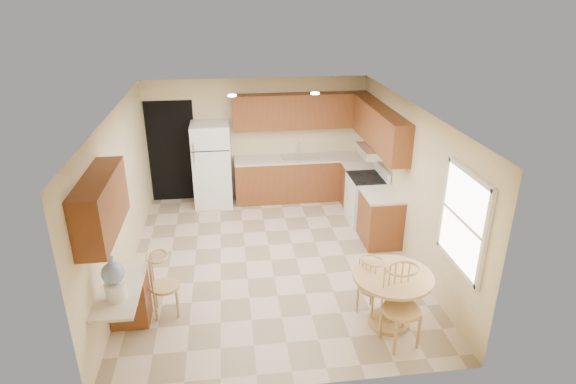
{
  "coord_description": "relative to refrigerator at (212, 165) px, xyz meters",
  "views": [
    {
      "loc": [
        -0.61,
        -6.83,
        4.14
      ],
      "look_at": [
        0.32,
        0.3,
        1.07
      ],
      "focal_mm": 30.0,
      "sensor_mm": 36.0,
      "label": 1
    }
  ],
  "objects": [
    {
      "name": "sink",
      "position": [
        1.8,
        0.05,
        0.06
      ],
      "size": [
        0.78,
        0.44,
        0.01
      ],
      "primitive_type": "cube",
      "color": "silver",
      "rests_on": "counter_back"
    },
    {
      "name": "counter_right_b",
      "position": [
        2.9,
        -2.0,
        0.04
      ],
      "size": [
        0.63,
        0.8,
        0.04
      ],
      "primitive_type": "cube",
      "color": "beige",
      "rests_on": "base_cab_right_b"
    },
    {
      "name": "wall_front",
      "position": [
        0.95,
        -5.15,
        0.4
      ],
      "size": [
        4.5,
        0.02,
        2.5
      ],
      "primitive_type": "cube",
      "color": "beige",
      "rests_on": "floor"
    },
    {
      "name": "base_cab_right_a",
      "position": [
        2.9,
        -0.54,
        -0.42
      ],
      "size": [
        0.6,
        0.59,
        0.87
      ],
      "primitive_type": "cube",
      "color": "brown",
      "rests_on": "floor"
    },
    {
      "name": "stove",
      "position": [
        2.88,
        -1.22,
        -0.38
      ],
      "size": [
        0.65,
        0.76,
        1.09
      ],
      "color": "white",
      "rests_on": "floor"
    },
    {
      "name": "counter_right_a",
      "position": [
        2.9,
        -0.54,
        0.04
      ],
      "size": [
        0.63,
        0.59,
        0.04
      ],
      "primitive_type": "cube",
      "color": "beige",
      "rests_on": "base_cab_right_a"
    },
    {
      "name": "base_cab_right_b",
      "position": [
        2.9,
        -2.0,
        -0.42
      ],
      "size": [
        0.6,
        0.8,
        0.87
      ],
      "primitive_type": "cube",
      "color": "brown",
      "rests_on": "floor"
    },
    {
      "name": "wall_left",
      "position": [
        -1.3,
        -2.4,
        0.4
      ],
      "size": [
        0.02,
        5.5,
        2.5
      ],
      "primitive_type": "cube",
      "color": "beige",
      "rests_on": "floor"
    },
    {
      "name": "wall_right",
      "position": [
        3.2,
        -2.4,
        0.4
      ],
      "size": [
        0.02,
        5.5,
        2.5
      ],
      "primitive_type": "cube",
      "color": "beige",
      "rests_on": "floor"
    },
    {
      "name": "dining_table",
      "position": [
        2.35,
        -4.22,
        -0.35
      ],
      "size": [
        1.03,
        1.03,
        0.76
      ],
      "rotation": [
        0.0,
        0.0,
        0.28
      ],
      "color": "tan",
      "rests_on": "floor"
    },
    {
      "name": "chair_table_a",
      "position": [
        2.18,
        -4.05,
        -0.33
      ],
      "size": [
        0.38,
        0.48,
        0.85
      ],
      "rotation": [
        0.0,
        0.0,
        -1.05
      ],
      "color": "tan",
      "rests_on": "floor"
    },
    {
      "name": "upper_cab_right",
      "position": [
        3.04,
        -1.19,
        1.0
      ],
      "size": [
        0.33,
        2.42,
        0.7
      ],
      "primitive_type": "cube",
      "color": "brown",
      "rests_on": "wall_right"
    },
    {
      "name": "counter_back",
      "position": [
        1.83,
        0.05,
        0.04
      ],
      "size": [
        2.75,
        0.63,
        0.04
      ],
      "primitive_type": "cube",
      "color": "beige",
      "rests_on": "base_cab_back"
    },
    {
      "name": "desk_top",
      "position": [
        -1.05,
        -4.1,
        -0.1
      ],
      "size": [
        0.5,
        1.2,
        0.04
      ],
      "primitive_type": "cube",
      "color": "beige",
      "rests_on": "desk_pedestal"
    },
    {
      "name": "water_crock",
      "position": [
        -1.05,
        -4.29,
        0.17
      ],
      "size": [
        0.27,
        0.27,
        0.55
      ],
      "color": "white",
      "rests_on": "desk_top"
    },
    {
      "name": "can_light_a",
      "position": [
        0.45,
        -1.2,
        1.63
      ],
      "size": [
        0.14,
        0.14,
        0.02
      ],
      "primitive_type": "cylinder",
      "color": "white",
      "rests_on": "ceiling"
    },
    {
      "name": "wall_back",
      "position": [
        0.95,
        0.35,
        0.4
      ],
      "size": [
        4.5,
        0.02,
        2.5
      ],
      "primitive_type": "cube",
      "color": "beige",
      "rests_on": "floor"
    },
    {
      "name": "upper_cab_back",
      "position": [
        1.83,
        0.19,
        1.0
      ],
      "size": [
        2.75,
        0.33,
        0.7
      ],
      "primitive_type": "cube",
      "color": "brown",
      "rests_on": "wall_back"
    },
    {
      "name": "desk_pedestal",
      "position": [
        -1.05,
        -3.72,
        -0.49
      ],
      "size": [
        0.48,
        0.42,
        0.72
      ],
      "primitive_type": "cube",
      "color": "brown",
      "rests_on": "floor"
    },
    {
      "name": "refrigerator",
      "position": [
        0.0,
        0.0,
        0.0
      ],
      "size": [
        0.75,
        0.73,
        1.7
      ],
      "color": "white",
      "rests_on": "floor"
    },
    {
      "name": "chair_table_b",
      "position": [
        2.35,
        -4.7,
        -0.21
      ],
      "size": [
        0.47,
        0.49,
        1.06
      ],
      "rotation": [
        0.0,
        0.0,
        3.38
      ],
      "color": "tan",
      "rests_on": "floor"
    },
    {
      "name": "floor",
      "position": [
        0.95,
        -2.4,
        -0.85
      ],
      "size": [
        5.5,
        5.5,
        0.0
      ],
      "primitive_type": "plane",
      "color": "#C7AC90",
      "rests_on": "ground"
    },
    {
      "name": "window",
      "position": [
        3.18,
        -4.25,
        0.65
      ],
      "size": [
        0.06,
        1.12,
        1.3
      ],
      "color": "white",
      "rests_on": "wall_right"
    },
    {
      "name": "can_light_b",
      "position": [
        1.85,
        -1.2,
        1.63
      ],
      "size": [
        0.14,
        0.14,
        0.02
      ],
      "primitive_type": "cylinder",
      "color": "white",
      "rests_on": "ceiling"
    },
    {
      "name": "doorway",
      "position": [
        -0.8,
        0.34,
        0.2
      ],
      "size": [
        0.9,
        0.02,
        2.1
      ],
      "primitive_type": "cube",
      "color": "black",
      "rests_on": "floor"
    },
    {
      "name": "chair_desk",
      "position": [
        -0.6,
        -3.69,
        -0.3
      ],
      "size": [
        0.4,
        0.52,
        0.9
      ],
      "rotation": [
        0.0,
        0.0,
        -1.46
      ],
      "color": "tan",
      "rests_on": "floor"
    },
    {
      "name": "upper_cab_left",
      "position": [
        -1.13,
        -4.0,
        1.0
      ],
      "size": [
        0.33,
        1.4,
        0.7
      ],
      "primitive_type": "cube",
      "color": "brown",
      "rests_on": "wall_left"
    },
    {
      "name": "range_hood",
      "position": [
        2.95,
        -1.22,
        0.57
      ],
      "size": [
        0.5,
        0.76,
        0.14
      ],
      "primitive_type": "cube",
      "color": "silver",
      "rests_on": "upper_cab_right"
    },
    {
      "name": "ceiling",
      "position": [
        0.95,
        -2.4,
        1.65
      ],
      "size": [
        4.5,
        5.5,
        0.02
      ],
      "primitive_type": "cube",
      "color": "white",
      "rests_on": "wall_back"
    },
    {
      "name": "base_cab_back",
      "position": [
        1.83,
        0.05,
        -0.42
      ],
      "size": [
        2.75,
        0.6,
        0.87
      ],
      "primitive_type": "cube",
      "color": "brown",
      "rests_on": "floor"
    }
  ]
}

